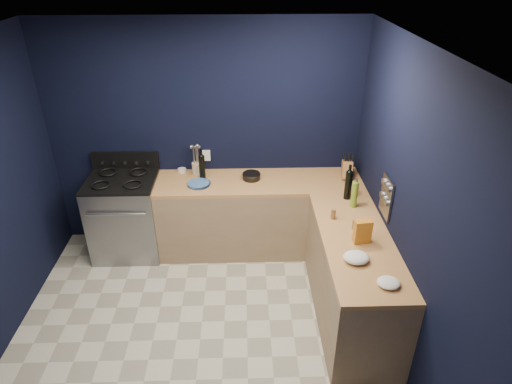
{
  "coord_description": "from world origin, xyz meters",
  "views": [
    {
      "loc": [
        0.43,
        -2.91,
        3.19
      ],
      "look_at": [
        0.55,
        1.0,
        1.0
      ],
      "focal_mm": 30.91,
      "sensor_mm": 36.0,
      "label": 1
    }
  ],
  "objects_px": {
    "gas_range": "(127,217)",
    "knife_block": "(347,169)",
    "utensil_crock": "(197,168)",
    "plate_stack": "(199,184)",
    "crouton_bag": "(363,232)"
  },
  "relations": [
    {
      "from": "plate_stack",
      "to": "knife_block",
      "type": "relative_size",
      "value": 1.2
    },
    {
      "from": "gas_range",
      "to": "plate_stack",
      "type": "distance_m",
      "value": 0.98
    },
    {
      "from": "plate_stack",
      "to": "crouton_bag",
      "type": "relative_size",
      "value": 1.08
    },
    {
      "from": "plate_stack",
      "to": "crouton_bag",
      "type": "height_order",
      "value": "crouton_bag"
    },
    {
      "from": "utensil_crock",
      "to": "crouton_bag",
      "type": "relative_size",
      "value": 0.61
    },
    {
      "from": "crouton_bag",
      "to": "knife_block",
      "type": "bearing_deg",
      "value": 77.53
    },
    {
      "from": "utensil_crock",
      "to": "knife_block",
      "type": "bearing_deg",
      "value": -5.04
    },
    {
      "from": "knife_block",
      "to": "crouton_bag",
      "type": "bearing_deg",
      "value": -87.49
    },
    {
      "from": "knife_block",
      "to": "crouton_bag",
      "type": "xyz_separation_m",
      "value": [
        -0.13,
        -1.24,
        0.01
      ]
    },
    {
      "from": "crouton_bag",
      "to": "utensil_crock",
      "type": "bearing_deg",
      "value": 131.73
    },
    {
      "from": "crouton_bag",
      "to": "plate_stack",
      "type": "bearing_deg",
      "value": 137.33
    },
    {
      "from": "gas_range",
      "to": "utensil_crock",
      "type": "relative_size",
      "value": 6.78
    },
    {
      "from": "gas_range",
      "to": "knife_block",
      "type": "height_order",
      "value": "knife_block"
    },
    {
      "from": "knife_block",
      "to": "utensil_crock",
      "type": "bearing_deg",
      "value": -176.67
    },
    {
      "from": "utensil_crock",
      "to": "plate_stack",
      "type": "bearing_deg",
      "value": -81.85
    }
  ]
}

